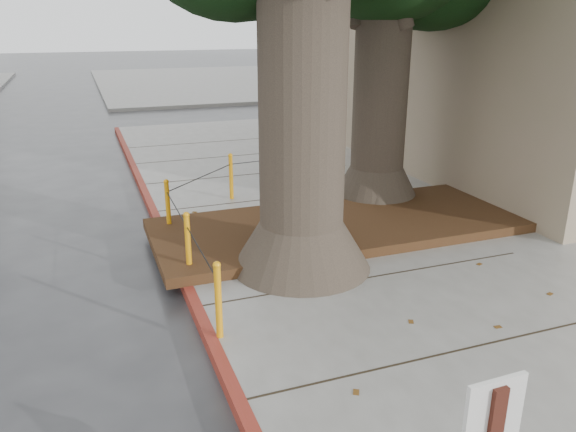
{
  "coord_description": "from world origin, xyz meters",
  "views": [
    {
      "loc": [
        -3.13,
        -4.37,
        3.6
      ],
      "look_at": [
        -0.64,
        2.33,
        1.1
      ],
      "focal_mm": 35.0,
      "sensor_mm": 36.0,
      "label": 1
    }
  ],
  "objects": [
    {
      "name": "curb_red",
      "position": [
        -2.0,
        2.5,
        0.07
      ],
      "size": [
        0.14,
        26.0,
        0.16
      ],
      "primitive_type": "cube",
      "color": "maroon",
      "rests_on": "ground"
    },
    {
      "name": "building_side_white",
      "position": [
        16.0,
        26.0,
        4.5
      ],
      "size": [
        10.0,
        10.0,
        9.0
      ],
      "primitive_type": "cube",
      "color": "silver",
      "rests_on": "ground"
    },
    {
      "name": "car_silver",
      "position": [
        6.95,
        19.5,
        0.58
      ],
      "size": [
        3.45,
        1.48,
        1.16
      ],
      "primitive_type": "imported",
      "rotation": [
        0.0,
        0.0,
        1.54
      ],
      "color": "#A4A3A8",
      "rests_on": "ground"
    },
    {
      "name": "ground",
      "position": [
        0.0,
        0.0,
        0.0
      ],
      "size": [
        140.0,
        140.0,
        0.0
      ],
      "primitive_type": "plane",
      "color": "#28282B",
      "rests_on": "ground"
    },
    {
      "name": "bollard_ring",
      "position": [
        -0.87,
        4.38,
        0.66
      ],
      "size": [
        3.79,
        5.39,
        0.95
      ],
      "color": "orange",
      "rests_on": "sidewalk_main"
    },
    {
      "name": "car_red",
      "position": [
        12.19,
        19.2,
        0.67
      ],
      "size": [
        4.18,
        1.8,
        1.34
      ],
      "primitive_type": "imported",
      "rotation": [
        0.0,
        0.0,
        1.67
      ],
      "color": "maroon",
      "rests_on": "ground"
    },
    {
      "name": "planter_bed",
      "position": [
        0.9,
        3.9,
        0.23
      ],
      "size": [
        6.4,
        2.6,
        0.16
      ],
      "primitive_type": "cube",
      "color": "black",
      "rests_on": "sidewalk_main"
    },
    {
      "name": "sidewalk_far",
      "position": [
        6.0,
        30.0,
        0.07
      ],
      "size": [
        16.0,
        20.0,
        0.15
      ],
      "primitive_type": "cube",
      "color": "slate",
      "rests_on": "ground"
    }
  ]
}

